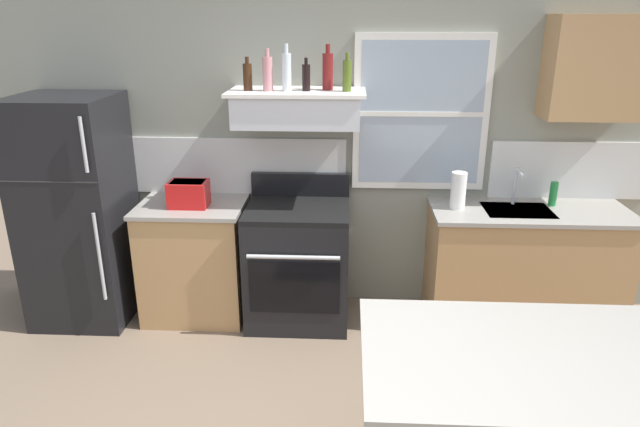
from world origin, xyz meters
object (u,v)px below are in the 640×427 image
at_px(bottle_rose_pink, 268,73).
at_px(toaster, 189,193).
at_px(bottle_balsamic_dark, 306,77).
at_px(bottle_brown_stout, 248,76).
at_px(bottle_clear_tall, 287,71).
at_px(dish_soap_bottle, 553,194).
at_px(bottle_red_label_wine, 328,71).
at_px(refrigerator, 77,211).
at_px(bottle_olive_oil_square, 347,75).
at_px(stove_range, 298,262).
at_px(paper_towel_roll, 458,190).

bearing_deg(bottle_rose_pink, toaster, -174.42).
relative_size(toaster, bottle_balsamic_dark, 1.33).
distance_m(toaster, bottle_brown_stout, 0.95).
bearing_deg(bottle_clear_tall, toaster, -175.48).
bearing_deg(dish_soap_bottle, bottle_red_label_wine, -179.32).
height_order(toaster, bottle_red_label_wine, bottle_red_label_wine).
xyz_separation_m(refrigerator, bottle_red_label_wine, (1.86, 0.14, 1.02)).
height_order(refrigerator, bottle_brown_stout, bottle_brown_stout).
xyz_separation_m(bottle_balsamic_dark, bottle_olive_oil_square, (0.28, -0.01, 0.02)).
xyz_separation_m(bottle_clear_tall, dish_soap_bottle, (1.94, 0.10, -0.88)).
height_order(bottle_clear_tall, bottle_olive_oil_square, bottle_clear_tall).
relative_size(bottle_rose_pink, bottle_red_label_wine, 0.92).
relative_size(bottle_rose_pink, bottle_olive_oil_square, 1.10).
xyz_separation_m(bottle_rose_pink, bottle_red_label_wine, (0.41, 0.08, 0.01)).
relative_size(stove_range, bottle_brown_stout, 4.78).
height_order(refrigerator, bottle_olive_oil_square, bottle_olive_oil_square).
distance_m(refrigerator, bottle_olive_oil_square, 2.24).
bearing_deg(bottle_olive_oil_square, dish_soap_bottle, 3.53).
xyz_separation_m(stove_range, bottle_olive_oil_square, (0.35, 0.04, 1.39)).
bearing_deg(bottle_balsamic_dark, bottle_olive_oil_square, -3.05).
bearing_deg(dish_soap_bottle, bottle_olive_oil_square, -176.47).
relative_size(bottle_rose_pink, dish_soap_bottle, 1.58).
bearing_deg(bottle_balsamic_dark, bottle_brown_stout, -179.57).
relative_size(toaster, bottle_clear_tall, 0.94).
relative_size(refrigerator, paper_towel_roll, 6.34).
bearing_deg(dish_soap_bottle, refrigerator, -177.40).
bearing_deg(bottle_red_label_wine, bottle_rose_pink, -169.38).
xyz_separation_m(bottle_red_label_wine, paper_towel_roll, (0.95, -0.08, -0.83)).
xyz_separation_m(stove_range, bottle_red_label_wine, (0.21, 0.12, 1.41)).
height_order(toaster, dish_soap_bottle, toaster).
bearing_deg(bottle_balsamic_dark, stove_range, -139.52).
height_order(toaster, bottle_balsamic_dark, bottle_balsamic_dark).
distance_m(bottle_balsamic_dark, paper_towel_roll, 1.36).
bearing_deg(paper_towel_roll, bottle_balsamic_dark, 178.93).
height_order(refrigerator, bottle_balsamic_dark, bottle_balsamic_dark).
distance_m(bottle_clear_tall, bottle_red_label_wine, 0.29).
distance_m(refrigerator, bottle_clear_tall, 1.89).
distance_m(bottle_balsamic_dark, bottle_olive_oil_square, 0.28).
bearing_deg(dish_soap_bottle, stove_range, -175.82).
distance_m(bottle_brown_stout, bottle_clear_tall, 0.28).
bearing_deg(bottle_olive_oil_square, bottle_rose_pink, -179.77).
height_order(bottle_brown_stout, dish_soap_bottle, bottle_brown_stout).
relative_size(refrigerator, stove_range, 1.57).
relative_size(stove_range, bottle_clear_tall, 3.45).
distance_m(bottle_brown_stout, paper_towel_roll, 1.70).
relative_size(stove_range, bottle_balsamic_dark, 4.89).
bearing_deg(dish_soap_bottle, bottle_clear_tall, -177.14).
bearing_deg(paper_towel_roll, bottle_red_label_wine, 175.17).
relative_size(toaster, stove_range, 0.27).
bearing_deg(paper_towel_roll, bottle_rose_pink, 179.85).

